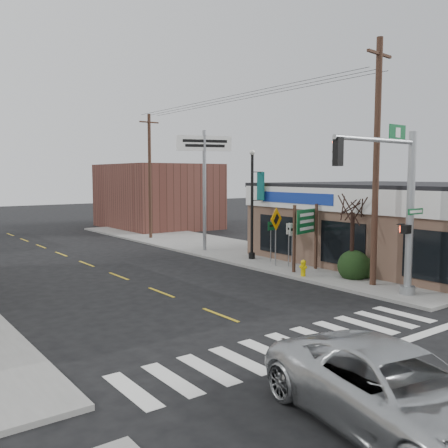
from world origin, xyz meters
TOP-DOWN VIEW (x-y plane):
  - ground at (0.00, 0.00)m, footprint 140.00×140.00m
  - sidewalk_right at (9.00, 13.00)m, footprint 6.00×38.00m
  - center_line at (0.00, 8.00)m, footprint 0.12×56.00m
  - crosswalk at (0.00, 0.40)m, footprint 11.00×2.20m
  - thrift_store at (14.50, 6.00)m, footprint 12.00×14.00m
  - bldg_distant_right at (12.00, 30.00)m, footprint 8.00×10.00m
  - suv at (-1.92, -4.05)m, footprint 3.45×5.89m
  - traffic_signal_pole at (6.45, 1.71)m, footprint 5.00×0.38m
  - guide_sign at (7.47, 7.37)m, footprint 1.80×0.14m
  - fire_hydrant at (6.42, 6.48)m, footprint 0.23×0.23m
  - ped_crossing_sign at (7.22, 9.19)m, footprint 1.13×0.08m
  - lamp_post at (7.64, 11.49)m, footprint 0.76×0.60m
  - dance_center_sign at (7.28, 15.62)m, footprint 3.38×0.21m
  - bare_tree at (7.80, 4.90)m, footprint 2.18×2.18m
  - shrub_front at (7.94, 4.88)m, footprint 1.42×1.42m
  - shrub_back at (10.14, 6.25)m, footprint 1.10×1.10m
  - utility_pole_near at (7.50, 3.53)m, footprint 1.74×0.26m
  - utility_pole_far at (7.50, 22.90)m, footprint 1.54×0.23m

SIDE VIEW (x-z plane):
  - ground at x=0.00m, z-range 0.00..0.00m
  - center_line at x=0.00m, z-range 0.00..0.01m
  - crosswalk at x=0.00m, z-range 0.00..0.01m
  - sidewalk_right at x=9.00m, z-range 0.00..0.13m
  - fire_hydrant at x=6.42m, z-range 0.16..0.90m
  - shrub_back at x=10.14m, z-range 0.13..0.96m
  - shrub_front at x=7.94m, z-range 0.13..1.20m
  - suv at x=-1.92m, z-range 0.00..1.54m
  - thrift_store at x=14.50m, z-range 0.00..4.00m
  - ped_crossing_sign at x=7.22m, z-range 0.65..3.56m
  - guide_sign at x=7.47m, z-range 0.57..3.72m
  - bldg_distant_right at x=12.00m, z-range 0.00..5.60m
  - lamp_post at x=7.64m, z-range 0.60..6.49m
  - bare_tree at x=7.80m, z-range 1.38..5.74m
  - traffic_signal_pole at x=6.45m, z-range 0.73..7.07m
  - utility_pole_far at x=7.50m, z-range 0.24..9.09m
  - utility_pole_near at x=7.50m, z-range 0.26..10.24m
  - dance_center_sign at x=7.28m, z-range 1.91..9.09m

